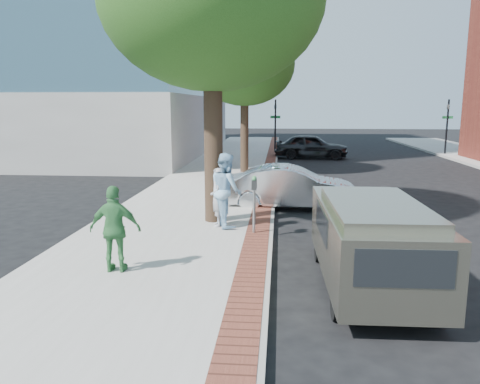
# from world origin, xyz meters

# --- Properties ---
(ground) EXTENTS (120.00, 120.00, 0.00)m
(ground) POSITION_xyz_m (0.00, 0.00, 0.00)
(ground) COLOR black
(ground) RESTS_ON ground
(sidewalk) EXTENTS (5.00, 60.00, 0.15)m
(sidewalk) POSITION_xyz_m (-1.50, 8.00, 0.07)
(sidewalk) COLOR #9E9991
(sidewalk) RESTS_ON ground
(brick_strip) EXTENTS (0.60, 60.00, 0.01)m
(brick_strip) POSITION_xyz_m (0.70, 8.00, 0.15)
(brick_strip) COLOR brown
(brick_strip) RESTS_ON sidewalk
(curb) EXTENTS (0.10, 60.00, 0.15)m
(curb) POSITION_xyz_m (1.05, 8.00, 0.07)
(curb) COLOR gray
(curb) RESTS_ON ground
(office_base) EXTENTS (18.20, 22.20, 4.00)m
(office_base) POSITION_xyz_m (-13.00, 22.00, 2.00)
(office_base) COLOR gray
(office_base) RESTS_ON ground
(signal_near) EXTENTS (0.70, 0.15, 3.80)m
(signal_near) POSITION_xyz_m (0.90, 22.00, 2.25)
(signal_near) COLOR black
(signal_near) RESTS_ON ground
(signal_far) EXTENTS (0.70, 0.15, 3.80)m
(signal_far) POSITION_xyz_m (12.50, 22.00, 2.25)
(signal_far) COLOR black
(signal_far) RESTS_ON ground
(tree_far) EXTENTS (4.80, 4.80, 7.14)m
(tree_far) POSITION_xyz_m (-0.50, 12.00, 5.30)
(tree_far) COLOR black
(tree_far) RESTS_ON sidewalk
(parking_meter) EXTENTS (0.12, 0.32, 1.47)m
(parking_meter) POSITION_xyz_m (0.61, 0.66, 1.21)
(parking_meter) COLOR gray
(parking_meter) RESTS_ON sidewalk
(person_gray) EXTENTS (0.48, 0.64, 1.59)m
(person_gray) POSITION_xyz_m (-0.42, 1.30, 0.94)
(person_gray) COLOR #A1A1A6
(person_gray) RESTS_ON sidewalk
(person_officer) EXTENTS (1.11, 1.21, 2.00)m
(person_officer) POSITION_xyz_m (-0.18, 1.30, 1.15)
(person_officer) COLOR #95C5E7
(person_officer) RESTS_ON sidewalk
(person_green) EXTENTS (1.02, 0.46, 1.71)m
(person_green) POSITION_xyz_m (-1.94, -2.39, 1.01)
(person_green) COLOR #3B8244
(person_green) RESTS_ON sidewalk
(sedan_silver) EXTENTS (4.39, 1.67, 1.43)m
(sedan_silver) POSITION_xyz_m (1.62, 4.37, 0.72)
(sedan_silver) COLOR silver
(sedan_silver) RESTS_ON ground
(bg_car) EXTENTS (4.77, 2.16, 1.59)m
(bg_car) POSITION_xyz_m (3.27, 19.59, 0.80)
(bg_car) COLOR black
(bg_car) RESTS_ON ground
(van) EXTENTS (1.84, 4.63, 1.69)m
(van) POSITION_xyz_m (2.94, -2.27, 0.93)
(van) COLOR gray
(van) RESTS_ON ground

